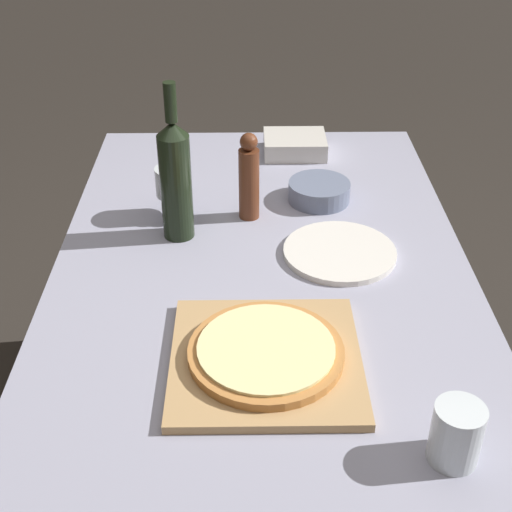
{
  "coord_description": "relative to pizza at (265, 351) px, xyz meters",
  "views": [
    {
      "loc": [
        -0.03,
        -1.19,
        1.66
      ],
      "look_at": [
        -0.01,
        0.08,
        0.83
      ],
      "focal_mm": 50.0,
      "sensor_mm": 36.0,
      "label": 1
    }
  ],
  "objects": [
    {
      "name": "pizza",
      "position": [
        0.0,
        0.0,
        0.0
      ],
      "size": [
        0.29,
        0.29,
        0.02
      ],
      "color": "#BC7A3D",
      "rests_on": "cutting_board"
    },
    {
      "name": "dining_table",
      "position": [
        0.0,
        0.19,
        -0.11
      ],
      "size": [
        0.94,
        1.76,
        0.77
      ],
      "color": "#9393A8",
      "rests_on": "ground_plane"
    },
    {
      "name": "dinner_plate",
      "position": [
        0.18,
        0.37,
        -0.02
      ],
      "size": [
        0.26,
        0.26,
        0.01
      ],
      "color": "silver",
      "rests_on": "dining_table"
    },
    {
      "name": "wine_bottle",
      "position": [
        -0.19,
        0.46,
        0.12
      ],
      "size": [
        0.07,
        0.07,
        0.38
      ],
      "color": "black",
      "rests_on": "dining_table"
    },
    {
      "name": "small_bowl",
      "position": [
        0.16,
        0.63,
        -0.0
      ],
      "size": [
        0.16,
        0.16,
        0.05
      ],
      "color": "slate",
      "rests_on": "dining_table"
    },
    {
      "name": "cutting_board",
      "position": [
        0.0,
        0.0,
        -0.02
      ],
      "size": [
        0.35,
        0.35,
        0.02
      ],
      "color": "tan",
      "rests_on": "dining_table"
    },
    {
      "name": "drinking_tumbler",
      "position": [
        0.29,
        -0.23,
        0.02
      ],
      "size": [
        0.08,
        0.08,
        0.11
      ],
      "color": "silver",
      "rests_on": "dining_table"
    },
    {
      "name": "wine_glass",
      "position": [
        -0.21,
        0.56,
        0.06
      ],
      "size": [
        0.09,
        0.09,
        0.13
      ],
      "color": "silver",
      "rests_on": "dining_table"
    },
    {
      "name": "pepper_mill",
      "position": [
        -0.03,
        0.55,
        0.08
      ],
      "size": [
        0.05,
        0.05,
        0.22
      ],
      "color": "#5B2D19",
      "rests_on": "dining_table"
    },
    {
      "name": "food_container",
      "position": [
        0.11,
        0.92,
        -0.0
      ],
      "size": [
        0.18,
        0.15,
        0.05
      ],
      "color": "beige",
      "rests_on": "dining_table"
    }
  ]
}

